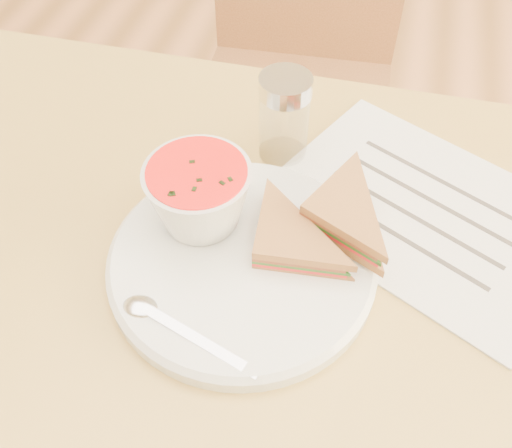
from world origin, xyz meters
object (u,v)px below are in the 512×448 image
(chair_far, at_px, (292,100))
(condiment_shaker, at_px, (284,118))
(dining_table, at_px, (238,405))
(soup_bowl, at_px, (200,198))
(plate, at_px, (242,262))

(chair_far, relative_size, condiment_shaker, 8.34)
(dining_table, bearing_deg, soup_bowl, 135.39)
(dining_table, distance_m, soup_bowl, 0.43)
(soup_bowl, bearing_deg, dining_table, -44.61)
(chair_far, bearing_deg, condiment_shaker, 95.11)
(dining_table, bearing_deg, plate, 14.52)
(dining_table, relative_size, chair_far, 1.08)
(dining_table, height_order, chair_far, chair_far)
(plate, distance_m, soup_bowl, 0.08)
(dining_table, relative_size, soup_bowl, 9.01)
(dining_table, xyz_separation_m, plate, (0.01, 0.00, 0.38))
(dining_table, height_order, condiment_shaker, condiment_shaker)
(dining_table, relative_size, plate, 3.57)
(soup_bowl, height_order, condiment_shaker, condiment_shaker)
(chair_far, bearing_deg, soup_bowl, 87.65)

